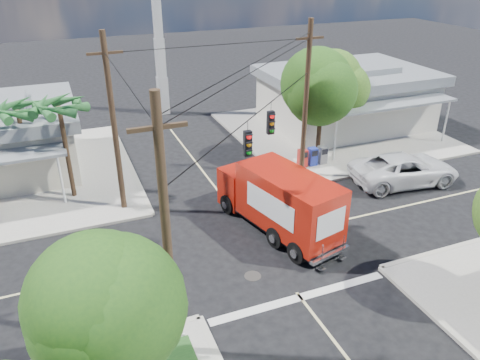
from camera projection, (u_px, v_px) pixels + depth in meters
ground at (256, 240)px, 21.74m from camera, size 120.00×120.00×0.00m
sidewalk_ne at (332, 132)px, 34.39m from camera, size 14.12×14.12×0.14m
sidewalk_nw at (9, 181)px, 27.12m from camera, size 14.12×14.12×0.14m
road_markings at (269, 257)px, 20.52m from camera, size 32.00×32.00×0.01m
building_ne at (346, 96)px, 34.83m from camera, size 11.80×10.20×4.50m
radio_tower at (159, 43)px, 36.03m from camera, size 0.80×0.80×17.00m
tree_sw_front at (118, 312)px, 11.21m from camera, size 3.88×3.78×6.03m
tree_ne_front at (323, 88)px, 27.65m from camera, size 4.21×4.14×6.66m
tree_ne_back at (339, 84)px, 30.61m from camera, size 3.77×3.66×5.82m
palm_nw_front at (59, 108)px, 23.23m from camera, size 3.01×3.08×5.59m
palm_nw_back at (18, 111)px, 23.98m from camera, size 3.01×3.08×5.19m
utility_poles at (210, 139)px, 20.47m from camera, size 12.00×10.68×9.00m
vending_boxes at (312, 156)px, 28.76m from camera, size 1.90×0.50×1.10m
delivery_truck at (279, 201)px, 21.84m from camera, size 3.83×7.57×3.15m
parked_car at (404, 169)px, 26.70m from camera, size 6.52×3.61×1.73m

